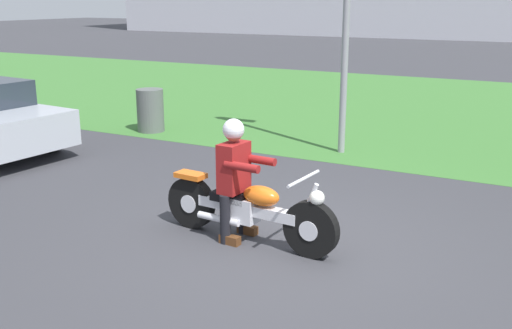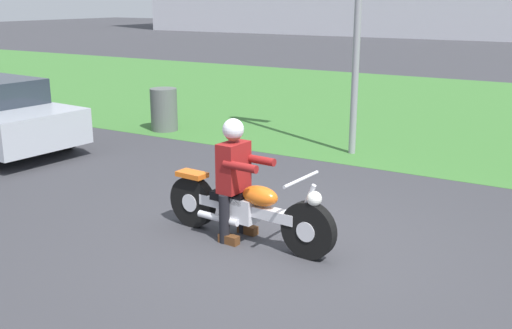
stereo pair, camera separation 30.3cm
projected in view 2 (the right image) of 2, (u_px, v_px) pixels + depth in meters
The scene contains 5 objects.
ground at pixel (287, 246), 6.66m from camera, with size 120.00×120.00×0.00m, color #38383D.
grass_verge at pixel (471, 112), 14.49m from camera, with size 60.00×12.00×0.01m, color #3D7533.
motorcycle_lead at pixel (247, 209), 6.69m from camera, with size 2.22×0.66×0.87m.
rider_lead at pixel (235, 170), 6.68m from camera, with size 0.57×0.49×1.39m.
trash_can at pixel (164, 110), 12.37m from camera, with size 0.55×0.55×0.87m, color #595E5B.
Camera 2 is at (2.87, -5.48, 2.65)m, focal length 42.08 mm.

